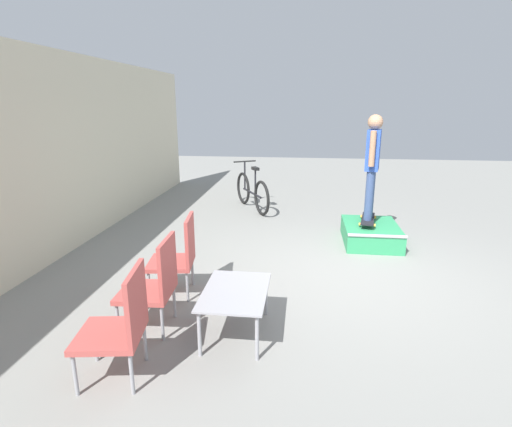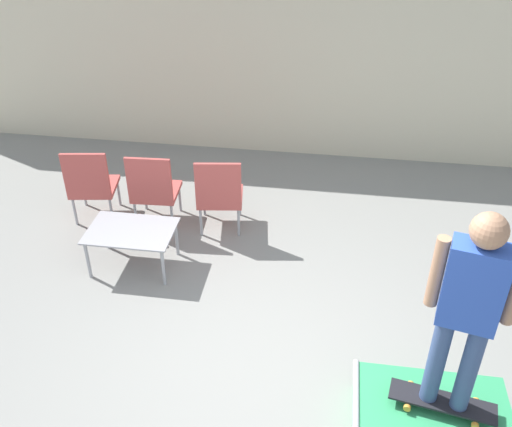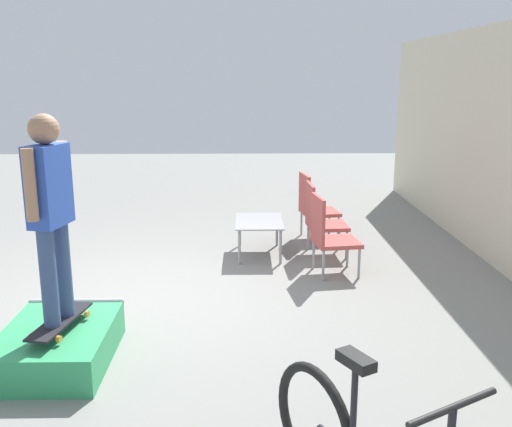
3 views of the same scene
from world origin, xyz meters
The scene contains 8 objects.
ground_plane centered at (0.00, 0.00, 0.00)m, with size 24.00×24.00×0.00m, color gray.
skate_ramp_box centered at (1.35, -0.48, 0.15)m, with size 1.19×0.87×0.33m.
skateboard_on_ramp centered at (1.41, -0.43, 0.39)m, with size 0.81×0.35×0.07m.
person_skater centered at (1.41, -0.43, 1.39)m, with size 0.56×0.28×1.67m.
coffee_table centered at (-1.60, 1.28, 0.42)m, with size 0.92×0.63×0.47m.
patio_chair_left centered at (-2.37, 2.10, 0.51)m, with size 0.59×0.59×0.97m.
patio_chair_center centered at (-1.60, 2.10, 0.51)m, with size 0.55×0.55×0.97m.
patio_chair_right centered at (-0.81, 2.10, 0.51)m, with size 0.59×0.59×0.97m.
Camera 3 is at (5.78, 1.09, 2.35)m, focal length 40.00 mm.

